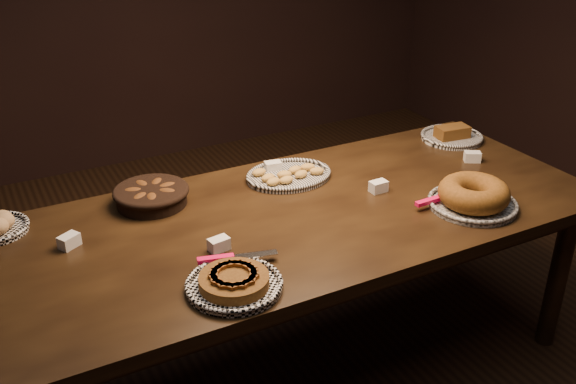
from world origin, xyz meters
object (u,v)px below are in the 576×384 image
apple_tart_plate (234,282)px  bundt_cake_plate (473,196)px  madeleine_platter (289,175)px  buffet_table (296,230)px

apple_tart_plate → bundt_cake_plate: 1.03m
madeleine_platter → bundt_cake_plate: bundt_cake_plate is taller
buffet_table → apple_tart_plate: apple_tart_plate is taller
apple_tart_plate → madeleine_platter: (0.52, 0.63, -0.01)m
apple_tart_plate → bundt_cake_plate: (1.03, 0.07, 0.02)m
buffet_table → apple_tart_plate: 0.54m
apple_tart_plate → madeleine_platter: 0.82m
buffet_table → madeleine_platter: bearing=67.6°
bundt_cake_plate → apple_tart_plate: bearing=175.6°
buffet_table → bundt_cake_plate: (0.62, -0.27, 0.12)m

